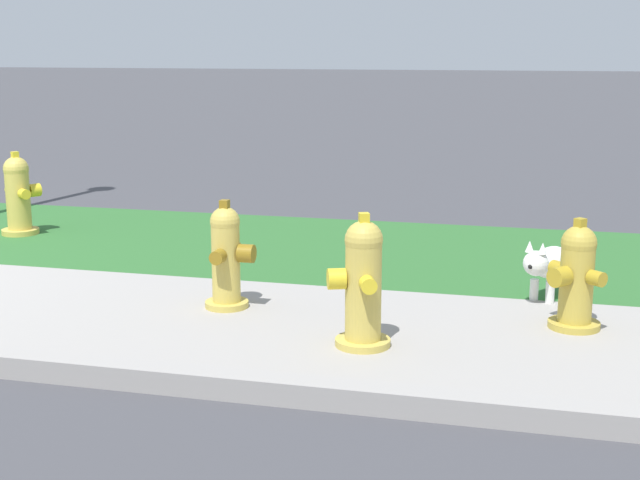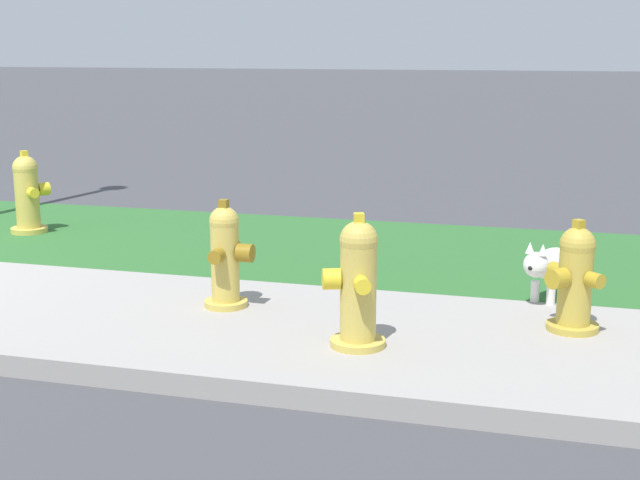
# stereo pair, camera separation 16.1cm
# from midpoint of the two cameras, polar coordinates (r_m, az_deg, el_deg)

# --- Properties ---
(fire_hydrant_at_driveway) EXTENTS (0.37, 0.37, 0.76)m
(fire_hydrant_at_driveway) POSITION_cam_midpoint_polar(r_m,az_deg,el_deg) (8.57, -19.26, 2.74)
(fire_hydrant_at_driveway) COLOR gold
(fire_hydrant_at_driveway) RESTS_ON ground
(fire_hydrant_across_street) EXTENTS (0.37, 0.39, 0.78)m
(fire_hydrant_across_street) POSITION_cam_midpoint_polar(r_m,az_deg,el_deg) (5.02, 1.82, -2.81)
(fire_hydrant_across_street) COLOR gold
(fire_hydrant_across_street) RESTS_ON ground
(fire_hydrant_mid_block) EXTENTS (0.34, 0.36, 0.72)m
(fire_hydrant_mid_block) POSITION_cam_midpoint_polar(r_m,az_deg,el_deg) (5.82, -6.78, -1.10)
(fire_hydrant_mid_block) COLOR gold
(fire_hydrant_mid_block) RESTS_ON ground
(fire_hydrant_by_grass_verge) EXTENTS (0.35, 0.35, 0.69)m
(fire_hydrant_by_grass_verge) POSITION_cam_midpoint_polar(r_m,az_deg,el_deg) (5.55, 15.28, -2.33)
(fire_hydrant_by_grass_verge) COLOR gold
(fire_hydrant_by_grass_verge) RESTS_ON ground
(small_white_dog) EXTENTS (0.36, 0.52, 0.44)m
(small_white_dog) POSITION_cam_midpoint_polar(r_m,az_deg,el_deg) (6.16, 13.68, -1.51)
(small_white_dog) COLOR white
(small_white_dog) RESTS_ON ground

